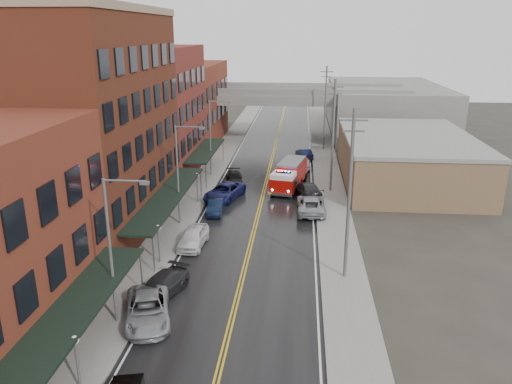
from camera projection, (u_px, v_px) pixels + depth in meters
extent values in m
cube|color=black|center=(261.00, 205.00, 50.10)|extent=(11.00, 160.00, 0.02)
cube|color=slate|center=(189.00, 202.00, 50.71)|extent=(3.00, 160.00, 0.15)
cube|color=slate|center=(334.00, 206.00, 49.44)|extent=(3.00, 160.00, 0.15)
cube|color=gray|center=(205.00, 202.00, 50.57)|extent=(0.30, 160.00, 0.15)
cube|color=gray|center=(317.00, 206.00, 49.59)|extent=(0.30, 160.00, 0.15)
cube|color=#532316|center=(96.00, 126.00, 41.85)|extent=(9.00, 20.00, 18.00)
cube|color=maroon|center=(156.00, 112.00, 58.89)|extent=(9.00, 15.00, 15.00)
cube|color=brown|center=(189.00, 104.00, 75.94)|extent=(9.00, 20.00, 12.00)
cube|color=brown|center=(406.00, 160.00, 57.42)|extent=(14.00, 22.00, 5.00)
cube|color=slate|center=(385.00, 109.00, 85.21)|extent=(18.00, 30.00, 8.00)
cube|color=black|center=(71.00, 314.00, 25.19)|extent=(2.60, 16.00, 0.18)
cylinder|color=slate|center=(141.00, 273.00, 32.76)|extent=(0.10, 0.10, 3.00)
cube|color=black|center=(168.00, 196.00, 43.20)|extent=(2.60, 18.00, 0.18)
cylinder|color=slate|center=(154.00, 255.00, 35.41)|extent=(0.10, 0.10, 3.00)
cylinder|color=slate|center=(201.00, 184.00, 51.71)|extent=(0.10, 0.10, 3.00)
cube|color=black|center=(206.00, 150.00, 59.78)|extent=(2.60, 13.00, 0.18)
cylinder|color=slate|center=(206.00, 177.00, 54.36)|extent=(0.10, 0.10, 3.00)
cylinder|color=slate|center=(223.00, 151.00, 65.92)|extent=(0.10, 0.10, 3.00)
cylinder|color=#59595B|center=(78.00, 367.00, 23.70)|extent=(0.14, 0.14, 2.80)
sphere|color=silver|center=(75.00, 340.00, 23.23)|extent=(0.44, 0.44, 0.44)
cylinder|color=#59595B|center=(159.00, 247.00, 36.96)|extent=(0.14, 0.14, 2.80)
sphere|color=silver|center=(158.00, 228.00, 36.50)|extent=(0.44, 0.44, 0.44)
cylinder|color=#59595B|center=(197.00, 190.00, 50.23)|extent=(0.14, 0.14, 2.80)
sphere|color=silver|center=(197.00, 175.00, 49.76)|extent=(0.44, 0.44, 0.44)
cylinder|color=#59595B|center=(110.00, 254.00, 28.46)|extent=(0.18, 0.18, 9.00)
cylinder|color=#59595B|center=(125.00, 181.00, 27.00)|extent=(2.40, 0.12, 0.12)
cube|color=#59595B|center=(145.00, 183.00, 26.94)|extent=(0.50, 0.22, 0.18)
cylinder|color=#59595B|center=(178.00, 176.00, 43.62)|extent=(0.18, 0.18, 9.00)
cylinder|color=#59595B|center=(189.00, 127.00, 42.16)|extent=(2.40, 0.12, 0.12)
cube|color=#59595B|center=(202.00, 128.00, 42.10)|extent=(0.50, 0.22, 0.18)
cylinder|color=#59595B|center=(210.00, 139.00, 58.78)|extent=(0.18, 0.18, 9.00)
cylinder|color=#59595B|center=(219.00, 102.00, 57.32)|extent=(2.40, 0.12, 0.12)
cube|color=#59595B|center=(229.00, 103.00, 57.26)|extent=(0.50, 0.22, 0.18)
cylinder|color=#59595B|center=(349.00, 197.00, 33.42)|extent=(0.24, 0.24, 12.00)
cube|color=#59595B|center=(354.00, 120.00, 31.82)|extent=(1.80, 0.12, 0.12)
cube|color=#59595B|center=(353.00, 131.00, 32.03)|extent=(1.40, 0.12, 0.12)
cylinder|color=#59595B|center=(333.00, 137.00, 52.37)|extent=(0.24, 0.24, 12.00)
cube|color=#59595B|center=(335.00, 87.00, 50.77)|extent=(1.80, 0.12, 0.12)
cube|color=#59595B|center=(335.00, 94.00, 50.98)|extent=(1.40, 0.12, 0.12)
cylinder|color=#59595B|center=(325.00, 109.00, 71.32)|extent=(0.24, 0.24, 12.00)
cube|color=#59595B|center=(327.00, 72.00, 69.71)|extent=(1.80, 0.12, 0.12)
cube|color=#59595B|center=(327.00, 77.00, 69.93)|extent=(1.40, 0.12, 0.12)
cube|color=slate|center=(277.00, 97.00, 78.34)|extent=(40.00, 10.00, 1.50)
cube|color=slate|center=(209.00, 120.00, 80.45)|extent=(1.60, 8.00, 6.00)
cube|color=slate|center=(347.00, 122.00, 78.54)|extent=(1.60, 8.00, 6.00)
cube|color=#A00B07|center=(292.00, 172.00, 55.96)|extent=(3.56, 5.89, 2.10)
cube|color=#A00B07|center=(283.00, 184.00, 52.50)|extent=(2.97, 3.05, 1.50)
cube|color=silver|center=(283.00, 175.00, 52.20)|extent=(2.81, 2.83, 0.50)
cube|color=black|center=(284.00, 181.00, 52.59)|extent=(2.79, 2.07, 0.80)
cube|color=slate|center=(292.00, 162.00, 55.59)|extent=(3.23, 5.45, 0.30)
cube|color=black|center=(284.00, 172.00, 52.09)|extent=(1.62, 0.60, 0.14)
sphere|color=#FF0C0C|center=(278.00, 171.00, 52.22)|extent=(0.20, 0.20, 0.20)
sphere|color=#1933FF|center=(289.00, 172.00, 51.92)|extent=(0.20, 0.20, 0.20)
cylinder|color=black|center=(273.00, 190.00, 52.95)|extent=(1.05, 0.54, 1.00)
cylinder|color=black|center=(293.00, 192.00, 52.34)|extent=(1.05, 0.54, 1.00)
cylinder|color=black|center=(281.00, 181.00, 56.13)|extent=(1.05, 0.54, 1.00)
cylinder|color=black|center=(300.00, 183.00, 55.53)|extent=(1.05, 0.54, 1.00)
cylinder|color=black|center=(286.00, 175.00, 58.41)|extent=(1.05, 0.54, 1.00)
cylinder|color=black|center=(305.00, 177.00, 57.80)|extent=(1.05, 0.54, 1.00)
imported|color=gray|center=(148.00, 309.00, 29.81)|extent=(4.03, 6.06, 1.55)
imported|color=#232325|center=(161.00, 286.00, 32.60)|extent=(3.46, 5.32, 1.43)
imported|color=white|center=(193.00, 237.00, 40.25)|extent=(2.12, 4.73, 1.58)
imported|color=black|center=(216.00, 206.00, 47.59)|extent=(1.60, 4.13, 1.34)
imported|color=navy|center=(225.00, 192.00, 51.50)|extent=(4.26, 6.40, 1.63)
imported|color=black|center=(234.00, 178.00, 56.61)|extent=(2.64, 4.93, 1.36)
imported|color=#95979C|center=(311.00, 205.00, 47.71)|extent=(2.73, 5.82, 1.61)
imported|color=#262629|center=(307.00, 190.00, 52.22)|extent=(3.63, 5.84, 1.58)
imported|color=white|center=(303.00, 163.00, 62.96)|extent=(1.85, 4.43, 1.50)
imported|color=black|center=(304.00, 154.00, 67.91)|extent=(2.52, 4.48, 1.40)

